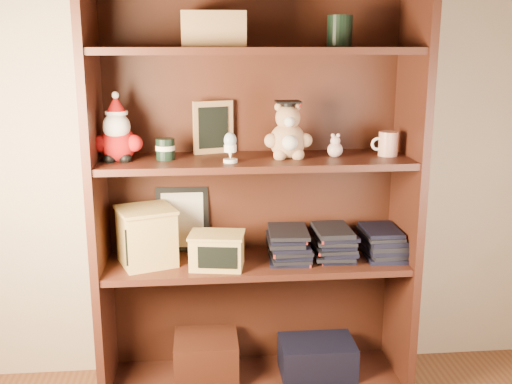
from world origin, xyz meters
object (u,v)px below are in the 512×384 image
bookcase (254,199)px  treats_box (147,236)px  teacher_mug (388,144)px  grad_teddy_bear (288,136)px

bookcase → treats_box: bookcase is taller
teacher_mug → bookcase: bearing=174.2°
grad_teddy_bear → teacher_mug: bearing=1.0°
treats_box → grad_teddy_bear: bearing=-0.6°
grad_teddy_bear → treats_box: (-0.53, 0.01, -0.37)m
bookcase → grad_teddy_bear: bearing=-25.5°
grad_teddy_bear → bookcase: bearing=154.5°
bookcase → teacher_mug: size_ratio=15.49×
grad_teddy_bear → treats_box: bearing=179.4°
teacher_mug → treats_box: 0.97m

